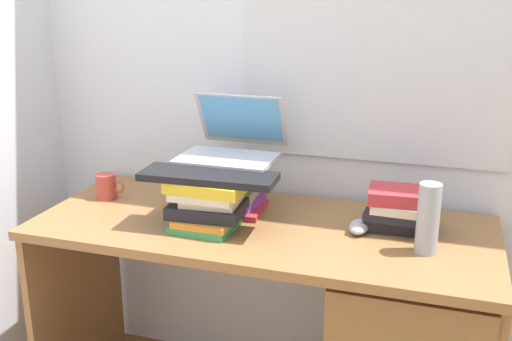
% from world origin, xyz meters
% --- Properties ---
extents(wall_back, '(6.00, 0.06, 2.60)m').
position_xyz_m(wall_back, '(0.00, 0.35, 1.30)').
color(wall_back, silver).
rests_on(wall_back, ground).
extents(desk, '(1.46, 0.60, 0.74)m').
position_xyz_m(desk, '(0.37, -0.02, 0.40)').
color(desk, olive).
rests_on(desk, ground).
extents(book_stack_tall, '(0.25, 0.21, 0.18)m').
position_xyz_m(book_stack_tall, '(-0.15, 0.07, 0.82)').
color(book_stack_tall, '#B22D33').
rests_on(book_stack_tall, desk).
extents(book_stack_keyboard_riser, '(0.24, 0.20, 0.16)m').
position_xyz_m(book_stack_keyboard_riser, '(-0.15, -0.09, 0.82)').
color(book_stack_keyboard_riser, '#338C4C').
rests_on(book_stack_keyboard_riser, desk).
extents(book_stack_side, '(0.23, 0.16, 0.13)m').
position_xyz_m(book_stack_side, '(0.42, 0.08, 0.81)').
color(book_stack_side, black).
rests_on(book_stack_side, desk).
extents(laptop, '(0.31, 0.31, 0.20)m').
position_xyz_m(laptop, '(-0.14, 0.14, 0.96)').
color(laptop, '#B7BABF').
rests_on(laptop, book_stack_tall).
extents(keyboard, '(0.43, 0.16, 0.02)m').
position_xyz_m(keyboard, '(-0.14, -0.09, 0.91)').
color(keyboard, black).
rests_on(keyboard, book_stack_keyboard_riser).
extents(computer_mouse, '(0.06, 0.10, 0.04)m').
position_xyz_m(computer_mouse, '(0.31, 0.03, 0.76)').
color(computer_mouse, '#A5A8AD').
rests_on(computer_mouse, desk).
extents(mug, '(0.11, 0.07, 0.09)m').
position_xyz_m(mug, '(-0.59, 0.06, 0.78)').
color(mug, '#B23F33').
rests_on(mug, desk).
extents(water_bottle, '(0.06, 0.06, 0.21)m').
position_xyz_m(water_bottle, '(0.51, -0.06, 0.84)').
color(water_bottle, '#999EA5').
rests_on(water_bottle, desk).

